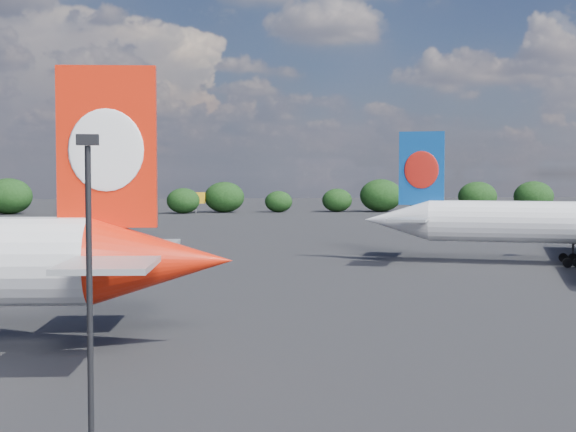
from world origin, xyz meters
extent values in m
plane|color=black|center=(0.00, 60.00, 0.00)|extent=(500.00, 500.00, 0.00)
cone|color=red|center=(8.92, 15.32, 5.22)|extent=(8.75, 5.88, 5.22)
cube|color=red|center=(5.80, 15.57, 11.91)|extent=(5.77, 0.99, 9.40)
ellipsoid|color=white|center=(5.77, 15.26, 11.72)|extent=(4.39, 0.56, 4.81)
ellipsoid|color=white|center=(5.83, 15.89, 11.72)|extent=(4.39, 0.56, 4.81)
cube|color=#95999C|center=(6.38, 9.76, 5.64)|extent=(5.19, 6.63, 0.31)
cube|color=#95999C|center=(7.31, 21.22, 5.64)|extent=(5.19, 6.63, 0.31)
cone|color=silver|center=(35.14, 61.29, 4.83)|extent=(8.96, 7.33, 4.83)
cube|color=navy|center=(37.83, 60.22, 11.01)|extent=(5.12, 2.40, 8.69)
ellipsoid|color=red|center=(37.73, 59.95, 10.84)|extent=(3.84, 1.67, 4.44)
ellipsoid|color=red|center=(37.94, 60.49, 10.84)|extent=(3.84, 1.67, 4.44)
cube|color=#95999C|center=(34.98, 55.64, 5.22)|extent=(6.17, 6.99, 0.29)
cube|color=#95999C|center=(38.89, 65.52, 5.22)|extent=(6.17, 6.99, 0.29)
cylinder|color=black|center=(51.95, 51.52, 0.53)|extent=(1.15, 0.80, 1.06)
cylinder|color=black|center=(55.07, 56.52, 1.45)|extent=(0.35, 0.35, 2.41)
cylinder|color=black|center=(55.07, 56.52, 0.53)|extent=(1.15, 0.80, 1.06)
cylinder|color=black|center=(54.08, 56.91, 0.53)|extent=(1.15, 0.80, 1.06)
cylinder|color=black|center=(8.03, -11.25, 5.53)|extent=(0.16, 0.16, 11.05)
cube|color=black|center=(8.03, -11.25, 11.20)|extent=(0.55, 0.30, 0.28)
cube|color=#156B24|center=(-18.00, 176.00, 3.20)|extent=(6.00, 0.30, 2.60)
cylinder|color=#989CA1|center=(-20.50, 176.00, 1.00)|extent=(0.20, 0.20, 2.00)
cylinder|color=#989CA1|center=(-15.50, 176.00, 1.00)|extent=(0.20, 0.20, 2.00)
cube|color=orange|center=(12.00, 182.00, 4.00)|extent=(5.00, 0.30, 3.00)
cylinder|color=#989CA1|center=(12.00, 182.00, 1.25)|extent=(0.30, 0.30, 2.50)
ellipsoid|color=black|center=(-35.81, 180.93, 4.64)|extent=(12.05, 10.20, 9.27)
ellipsoid|color=black|center=(-17.45, 183.83, 3.76)|extent=(9.78, 8.27, 7.52)
ellipsoid|color=black|center=(-4.14, 178.46, 3.98)|extent=(10.35, 8.75, 7.96)
ellipsoid|color=black|center=(8.72, 179.22, 3.34)|extent=(8.68, 7.35, 6.68)
ellipsoid|color=black|center=(19.67, 183.55, 4.13)|extent=(10.74, 9.08, 8.26)
ellipsoid|color=black|center=(34.30, 183.17, 2.88)|extent=(7.49, 6.34, 5.77)
ellipsoid|color=black|center=(50.39, 183.31, 3.19)|extent=(8.29, 7.01, 6.38)
ellipsoid|color=black|center=(62.39, 182.32, 4.48)|extent=(11.65, 9.86, 8.96)
ellipsoid|color=black|center=(75.08, 182.97, 3.98)|extent=(10.35, 8.76, 7.96)
ellipsoid|color=black|center=(89.09, 180.25, 4.13)|extent=(10.75, 9.09, 8.27)
ellipsoid|color=black|center=(103.50, 176.25, 4.21)|extent=(10.94, 9.26, 8.42)
camera|label=1|loc=(10.62, -32.15, 10.33)|focal=50.00mm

